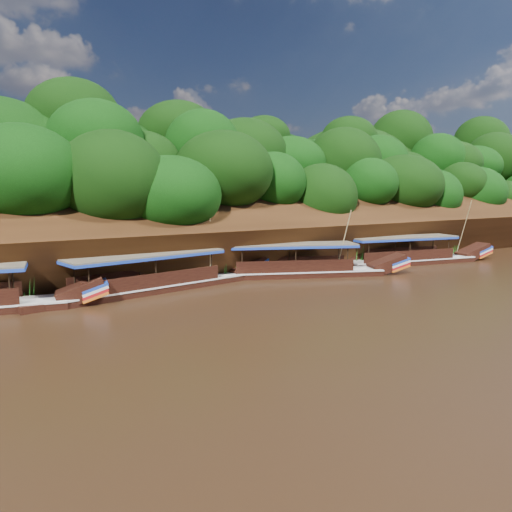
{
  "coord_description": "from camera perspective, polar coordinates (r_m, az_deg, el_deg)",
  "views": [
    {
      "loc": [
        -23.81,
        -22.73,
        6.78
      ],
      "look_at": [
        -4.83,
        7.0,
        2.0
      ],
      "focal_mm": 35.0,
      "sensor_mm": 36.0,
      "label": 1
    }
  ],
  "objects": [
    {
      "name": "ground",
      "position": [
        33.6,
        13.52,
        -4.14
      ],
      "size": [
        160.0,
        160.0,
        0.0
      ],
      "primitive_type": "plane",
      "color": "black",
      "rests_on": "ground"
    },
    {
      "name": "riverbank",
      "position": [
        51.54,
        -4.9,
        2.24
      ],
      "size": [
        120.0,
        30.06,
        19.4
      ],
      "color": "black",
      "rests_on": "ground"
    },
    {
      "name": "boat_0",
      "position": [
        47.76,
        17.91,
        -0.14
      ],
      "size": [
        15.66,
        5.14,
        6.18
      ],
      "rotation": [
        0.0,
        0.0,
        -0.2
      ],
      "color": "black",
      "rests_on": "ground"
    },
    {
      "name": "boat_1",
      "position": [
        39.22,
        6.37,
        -1.43
      ],
      "size": [
        14.51,
        7.71,
        5.66
      ],
      "rotation": [
        0.0,
        0.0,
        -0.4
      ],
      "color": "black",
      "rests_on": "ground"
    },
    {
      "name": "boat_2",
      "position": [
        34.46,
        -9.82,
        -2.77
      ],
      "size": [
        16.35,
        4.84,
        6.71
      ],
      "rotation": [
        0.0,
        0.0,
        0.17
      ],
      "color": "black",
      "rests_on": "ground"
    },
    {
      "name": "reeds",
      "position": [
        38.36,
        -1.27,
        -1.15
      ],
      "size": [
        51.58,
        2.0,
        2.15
      ],
      "color": "#216018",
      "rests_on": "ground"
    }
  ]
}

